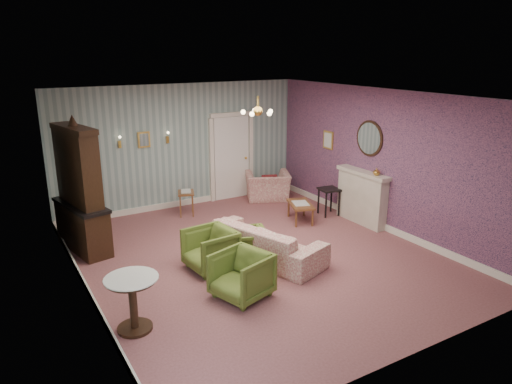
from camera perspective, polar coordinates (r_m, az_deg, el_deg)
floor at (r=8.84m, az=0.21°, el=-7.68°), size 7.00×7.00×0.00m
ceiling at (r=8.09m, az=0.23°, el=11.38°), size 7.00×7.00×0.00m
wall_back at (r=11.42m, az=-8.87°, el=5.39°), size 6.00×0.00×6.00m
wall_front at (r=5.79m, az=18.38°, el=-6.53°), size 6.00×0.00×6.00m
wall_left at (r=7.34m, az=-20.32°, el=-1.81°), size 0.00×7.00×7.00m
wall_right at (r=10.17m, az=14.91°, el=3.64°), size 0.00×7.00×7.00m
wall_right_floral at (r=10.16m, az=14.85°, el=3.63°), size 0.00×7.00×7.00m
door at (r=11.99m, az=-2.94°, el=4.30°), size 1.12×0.12×2.16m
olive_chair_a at (r=7.33m, az=-1.75°, el=-9.67°), size 0.92×0.95×0.79m
olive_chair_b at (r=8.54m, az=-0.98°, el=-6.18°), size 0.77×0.80×0.66m
olive_chair_c at (r=8.26m, az=-5.47°, el=-6.60°), size 0.79×0.83×0.79m
sofa_chintz at (r=8.61m, az=0.98°, el=-5.19°), size 1.36×2.36×0.89m
wingback_chair at (r=11.98m, az=1.40°, el=1.27°), size 1.25×1.07×0.93m
dresser at (r=9.31m, az=-20.40°, el=0.66°), size 0.81×1.57×2.49m
fireplace at (r=10.57m, az=12.50°, el=-0.59°), size 0.30×1.40×1.16m
mantel_vase at (r=10.11m, az=14.18°, el=2.36°), size 0.15×0.15×0.15m
oval_mirror at (r=10.35m, az=13.35°, el=6.23°), size 0.04×0.76×0.84m
framed_print at (r=11.39m, az=8.61°, el=6.14°), size 0.04×0.34×0.42m
coffee_table at (r=10.56m, az=5.30°, el=-2.41°), size 0.71×0.92×0.42m
side_table_black at (r=10.99m, az=8.65°, el=-1.15°), size 0.48×0.48×0.63m
pedestal_table at (r=6.75m, az=-14.43°, el=-12.76°), size 0.87×0.87×0.78m
nesting_table at (r=11.01m, az=-8.30°, el=-1.22°), size 0.49×0.55×0.59m
gilt_mirror_back at (r=11.04m, az=-13.20°, el=6.09°), size 0.28×0.06×0.36m
sconce_left at (r=10.87m, az=-15.93°, el=5.73°), size 0.16×0.12×0.30m
sconce_right at (r=11.19m, az=-10.47°, el=6.39°), size 0.16×0.12×0.30m
chandelier at (r=8.12m, az=0.23°, el=9.48°), size 0.56×0.56×0.36m
burgundy_cushion at (r=11.83m, az=1.58°, el=1.15°), size 0.41×0.28×0.39m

